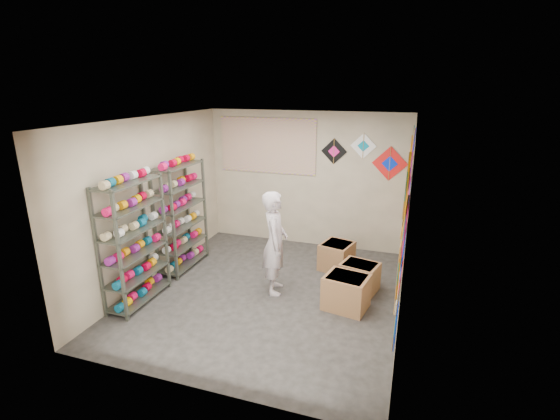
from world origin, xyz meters
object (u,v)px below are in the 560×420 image
(shelf_rack_front, at_px, (134,243))
(carton_c, at_px, (337,256))
(shopkeeper, at_px, (275,243))
(carton_a, at_px, (346,292))
(carton_b, at_px, (359,277))
(shelf_rack_back, at_px, (181,217))

(shelf_rack_front, height_order, carton_c, shelf_rack_front)
(carton_c, bearing_deg, shopkeeper, -110.36)
(carton_c, bearing_deg, carton_a, -58.90)
(shelf_rack_front, height_order, carton_b, shelf_rack_front)
(shelf_rack_back, bearing_deg, shopkeeper, -10.58)
(shelf_rack_front, bearing_deg, shelf_rack_back, 90.00)
(shelf_rack_back, height_order, carton_b, shelf_rack_back)
(shelf_rack_front, distance_m, shopkeeper, 2.10)
(shelf_rack_back, height_order, carton_c, shelf_rack_back)
(shelf_rack_front, xyz_separation_m, carton_c, (2.64, 2.07, -0.71))
(shelf_rack_back, distance_m, carton_b, 3.22)
(shopkeeper, xyz_separation_m, carton_a, (1.16, -0.17, -0.57))
(shopkeeper, distance_m, carton_a, 1.31)
(shopkeeper, xyz_separation_m, carton_b, (1.28, 0.44, -0.59))
(carton_c, bearing_deg, shelf_rack_front, -127.37)
(shopkeeper, distance_m, carton_c, 1.48)
(carton_a, bearing_deg, shopkeeper, -177.70)
(shelf_rack_back, relative_size, carton_b, 3.39)
(carton_b, bearing_deg, carton_c, 140.17)
(carton_a, height_order, carton_c, carton_a)
(shelf_rack_front, bearing_deg, carton_b, 23.89)
(shelf_rack_front, bearing_deg, carton_c, 38.09)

